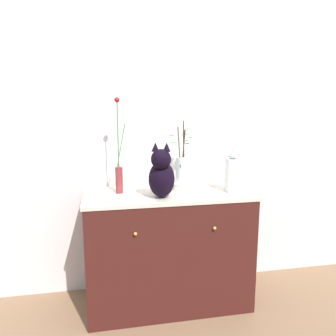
{
  "coord_description": "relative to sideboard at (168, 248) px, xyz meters",
  "views": [
    {
      "loc": [
        -0.44,
        -2.28,
        1.47
      ],
      "look_at": [
        0.0,
        0.0,
        1.04
      ],
      "focal_mm": 35.48,
      "sensor_mm": 36.0,
      "label": 1
    }
  ],
  "objects": [
    {
      "name": "wall_back",
      "position": [
        0.0,
        0.34,
        0.87
      ],
      "size": [
        4.4,
        0.08,
        2.6
      ],
      "primitive_type": "cube",
      "color": "silver",
      "rests_on": "ground_plane"
    },
    {
      "name": "vase_slim_green",
      "position": [
        -0.34,
        0.05,
        0.59
      ],
      "size": [
        0.08,
        0.05,
        0.67
      ],
      "color": "maroon",
      "rests_on": "sideboard"
    },
    {
      "name": "sideboard",
      "position": [
        0.0,
        0.0,
        0.0
      ],
      "size": [
        1.2,
        0.55,
        0.86
      ],
      "color": "#3F1714",
      "rests_on": "ground_plane"
    },
    {
      "name": "ground_plane",
      "position": [
        0.0,
        0.0,
        -0.43
      ],
      "size": [
        6.0,
        6.0,
        0.0
      ],
      "primitive_type": "plane",
      "color": "#856348"
    },
    {
      "name": "cat_sitting",
      "position": [
        -0.07,
        -0.11,
        0.59
      ],
      "size": [
        0.23,
        0.42,
        0.38
      ],
      "color": "black",
      "rests_on": "sideboard"
    },
    {
      "name": "vase_glass_clear",
      "position": [
        0.12,
        0.09,
        0.6
      ],
      "size": [
        0.2,
        0.13,
        0.46
      ],
      "color": "silver",
      "rests_on": "bowl_porcelain"
    },
    {
      "name": "jar_lidded_porcelain",
      "position": [
        0.46,
        -0.06,
        0.57
      ],
      "size": [
        0.09,
        0.09,
        0.32
      ],
      "color": "silver",
      "rests_on": "sideboard"
    },
    {
      "name": "bowl_porcelain",
      "position": [
        0.12,
        0.09,
        0.46
      ],
      "size": [
        0.19,
        0.19,
        0.05
      ],
      "primitive_type": "cylinder",
      "color": "white",
      "rests_on": "sideboard"
    }
  ]
}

